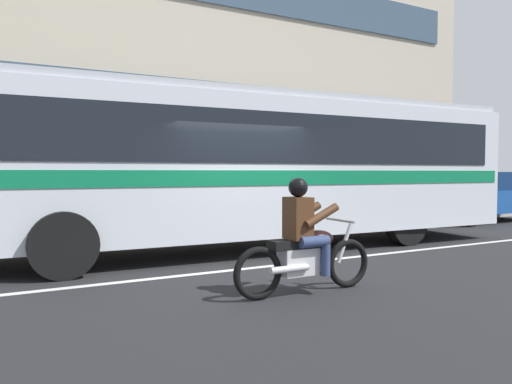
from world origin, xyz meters
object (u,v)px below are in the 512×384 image
object	(u,v)px
motorcycle_with_rider	(305,245)
fire_hydrant	(76,220)
parked_hatchback_downstreet	(476,196)
transit_bus	(249,160)

from	to	relation	value
motorcycle_with_rider	fire_hydrant	xyz separation A→B (m)	(-2.12, 6.29, -0.14)
parked_hatchback_downstreet	transit_bus	bearing A→B (deg)	-171.33
motorcycle_with_rider	fire_hydrant	size ratio (longest dim) A/B	2.85
parked_hatchback_downstreet	fire_hydrant	world-z (taller)	parked_hatchback_downstreet
motorcycle_with_rider	parked_hatchback_downstreet	world-z (taller)	parked_hatchback_downstreet
transit_bus	motorcycle_with_rider	size ratio (longest dim) A/B	5.74
motorcycle_with_rider	parked_hatchback_downstreet	size ratio (longest dim) A/B	0.46
transit_bus	fire_hydrant	size ratio (longest dim) A/B	16.39
transit_bus	parked_hatchback_downstreet	world-z (taller)	transit_bus
transit_bus	motorcycle_with_rider	xyz separation A→B (m)	(-1.01, -3.61, -1.23)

